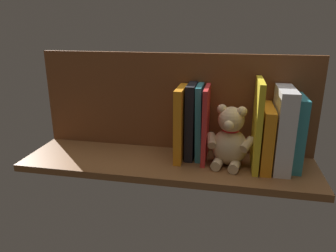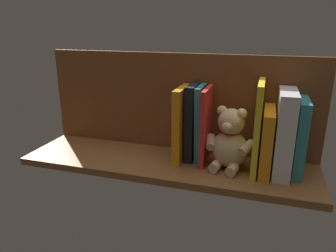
# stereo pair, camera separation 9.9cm
# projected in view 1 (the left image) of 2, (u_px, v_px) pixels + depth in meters

# --- Properties ---
(ground_plane) EXTENTS (0.94, 0.27, 0.02)m
(ground_plane) POSITION_uv_depth(u_px,v_px,m) (168.00, 163.00, 1.03)
(ground_plane) COLOR brown
(shelf_back_panel) EXTENTS (0.94, 0.02, 0.33)m
(shelf_back_panel) POSITION_uv_depth(u_px,v_px,m) (174.00, 102.00, 1.08)
(shelf_back_panel) COLOR brown
(shelf_back_panel) RESTS_ON ground_plane
(book_0) EXTENTS (0.03, 0.14, 0.22)m
(book_0) POSITION_uv_depth(u_px,v_px,m) (297.00, 132.00, 0.95)
(book_0) COLOR teal
(book_0) RESTS_ON ground_plane
(dictionary_thick_white) EXTENTS (0.05, 0.16, 0.25)m
(dictionary_thick_white) POSITION_uv_depth(u_px,v_px,m) (283.00, 129.00, 0.94)
(dictionary_thick_white) COLOR silver
(dictionary_thick_white) RESTS_ON ground_plane
(book_1) EXTENTS (0.03, 0.17, 0.19)m
(book_1) POSITION_uv_depth(u_px,v_px,m) (266.00, 137.00, 0.96)
(book_1) COLOR orange
(book_1) RESTS_ON ground_plane
(book_2) EXTENTS (0.02, 0.17, 0.27)m
(book_2) POSITION_uv_depth(u_px,v_px,m) (257.00, 124.00, 0.95)
(book_2) COLOR yellow
(book_2) RESTS_ON ground_plane
(teddy_bear) EXTENTS (0.15, 0.14, 0.19)m
(teddy_bear) POSITION_uv_depth(u_px,v_px,m) (230.00, 139.00, 0.97)
(teddy_bear) COLOR #D1B284
(teddy_bear) RESTS_ON ground_plane
(book_3) EXTENTS (0.01, 0.14, 0.24)m
(book_3) POSITION_uv_depth(u_px,v_px,m) (206.00, 124.00, 1.00)
(book_3) COLOR red
(book_3) RESTS_ON ground_plane
(book_4) EXTENTS (0.02, 0.11, 0.24)m
(book_4) POSITION_uv_depth(u_px,v_px,m) (200.00, 122.00, 1.02)
(book_4) COLOR teal
(book_4) RESTS_ON ground_plane
(book_5) EXTENTS (0.03, 0.11, 0.24)m
(book_5) POSITION_uv_depth(u_px,v_px,m) (191.00, 121.00, 1.02)
(book_5) COLOR black
(book_5) RESTS_ON ground_plane
(book_6) EXTENTS (0.02, 0.14, 0.24)m
(book_6) POSITION_uv_depth(u_px,v_px,m) (181.00, 123.00, 1.01)
(book_6) COLOR orange
(book_6) RESTS_ON ground_plane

